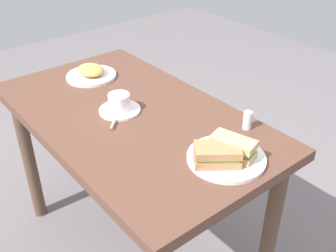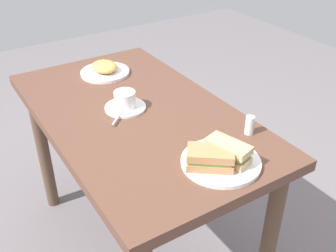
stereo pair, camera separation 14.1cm
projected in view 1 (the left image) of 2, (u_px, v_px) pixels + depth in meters
ground_plane at (139, 247)px, 1.95m from camera, size 6.00×6.00×0.00m
dining_table at (133, 137)px, 1.61m from camera, size 1.19×0.68×0.75m
sandwich_plate at (226, 158)px, 1.29m from camera, size 0.25×0.25×0.01m
sandwich_front at (233, 147)px, 1.27m from camera, size 0.16×0.10×0.06m
sandwich_back at (217, 155)px, 1.24m from camera, size 0.15×0.16×0.06m
coffee_saucer at (120, 110)px, 1.56m from camera, size 0.16×0.16×0.01m
coffee_cup at (119, 101)px, 1.54m from camera, size 0.11×0.08×0.06m
spoon at (115, 118)px, 1.49m from camera, size 0.08×0.08×0.01m
side_plate at (91, 76)px, 1.82m from camera, size 0.22×0.22×0.01m
side_food_pile at (91, 70)px, 1.80m from camera, size 0.13×0.11×0.04m
salt_shaker at (247, 120)px, 1.43m from camera, size 0.03×0.03×0.07m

